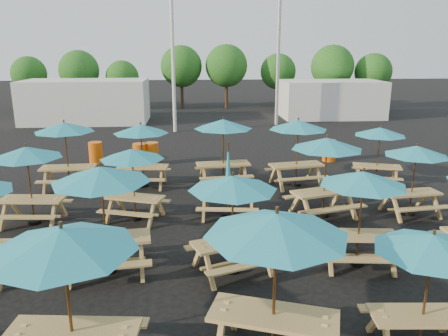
{
  "coord_description": "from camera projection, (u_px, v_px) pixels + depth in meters",
  "views": [
    {
      "loc": [
        -1.0,
        -11.88,
        4.76
      ],
      "look_at": [
        0.0,
        1.5,
        1.1
      ],
      "focal_mm": 35.0,
      "sensor_mm": 36.0,
      "label": 1
    }
  ],
  "objects": [
    {
      "name": "ground",
      "position": [
        228.0,
        218.0,
        12.75
      ],
      "size": [
        120.0,
        120.0,
        0.0
      ],
      "primitive_type": "plane",
      "color": "black",
      "rests_on": "ground"
    },
    {
      "name": "picnic_unit_2",
      "position": [
        27.0,
        157.0,
        11.84
      ],
      "size": [
        2.06,
        2.06,
        2.24
      ],
      "rotation": [
        0.0,
        0.0,
        -0.08
      ],
      "color": "#A47D49",
      "rests_on": "ground"
    },
    {
      "name": "picnic_unit_3",
      "position": [
        65.0,
        131.0,
        14.91
      ],
      "size": [
        2.1,
        2.1,
        2.38
      ],
      "rotation": [
        0.0,
        0.0,
        0.03
      ],
      "color": "#A47D49",
      "rests_on": "ground"
    },
    {
      "name": "picnic_unit_4",
      "position": [
        63.0,
        250.0,
        5.97
      ],
      "size": [
        2.29,
        2.29,
        2.45
      ],
      "rotation": [
        0.0,
        0.0,
        -0.1
      ],
      "color": "#A47D49",
      "rests_on": "ground"
    },
    {
      "name": "picnic_unit_5",
      "position": [
        101.0,
        181.0,
        9.11
      ],
      "size": [
        2.31,
        2.31,
        2.44
      ],
      "rotation": [
        0.0,
        0.0,
        0.12
      ],
      "color": "#A47D49",
      "rests_on": "ground"
    },
    {
      "name": "picnic_unit_6",
      "position": [
        132.0,
        159.0,
        12.14
      ],
      "size": [
        2.28,
        2.28,
        2.12
      ],
      "rotation": [
        0.0,
        0.0,
        -0.32
      ],
      "color": "#A47D49",
      "rests_on": "ground"
    },
    {
      "name": "picnic_unit_7",
      "position": [
        141.0,
        133.0,
        15.17
      ],
      "size": [
        2.11,
        2.11,
        2.27
      ],
      "rotation": [
        0.0,
        0.0,
        -0.1
      ],
      "color": "#A47D49",
      "rests_on": "ground"
    },
    {
      "name": "picnic_unit_8",
      "position": [
        276.0,
        234.0,
        6.33
      ],
      "size": [
        2.73,
        2.73,
        2.52
      ],
      "rotation": [
        0.0,
        0.0,
        -0.34
      ],
      "color": "#A47D49",
      "rests_on": "ground"
    },
    {
      "name": "picnic_unit_9",
      "position": [
        233.0,
        189.0,
        9.17
      ],
      "size": [
        2.43,
        2.43,
        2.23
      ],
      "rotation": [
        0.0,
        0.0,
        0.34
      ],
      "color": "#A47D49",
      "rests_on": "ground"
    },
    {
      "name": "picnic_unit_10",
      "position": [
        228.0,
        186.0,
        12.65
      ],
      "size": [
        1.93,
        1.73,
        2.24
      ],
      "rotation": [
        0.0,
        0.0,
        -0.12
      ],
      "color": "#A47D49",
      "rests_on": "ground"
    },
    {
      "name": "picnic_unit_11",
      "position": [
        223.0,
        128.0,
        15.32
      ],
      "size": [
        2.28,
        2.28,
        2.42
      ],
      "rotation": [
        0.0,
        0.0,
        0.11
      ],
      "color": "#A47D49",
      "rests_on": "ground"
    },
    {
      "name": "picnic_unit_12",
      "position": [
        432.0,
        251.0,
        6.63
      ],
      "size": [
        1.9,
        1.9,
        2.09
      ],
      "rotation": [
        0.0,
        0.0,
        -0.07
      ],
      "color": "#A47D49",
      "rests_on": "ground"
    },
    {
      "name": "picnic_unit_13",
      "position": [
        363.0,
        184.0,
        9.49
      ],
      "size": [
        2.09,
        2.09,
        2.23
      ],
      "rotation": [
        0.0,
        0.0,
        -0.11
      ],
      "color": "#A47D49",
      "rests_on": "ground"
    },
    {
      "name": "picnic_unit_14",
      "position": [
        327.0,
        149.0,
        12.32
      ],
      "size": [
        2.51,
        2.51,
        2.38
      ],
      "rotation": [
        0.0,
        0.0,
        0.28
      ],
      "color": "#A47D49",
      "rests_on": "ground"
    },
    {
      "name": "picnic_unit_15",
      "position": [
        298.0,
        129.0,
        15.2
      ],
      "size": [
        2.36,
        2.36,
        2.41
      ],
      "rotation": [
        0.0,
        0.0,
        0.17
      ],
      "color": "#A47D49",
      "rests_on": "ground"
    },
    {
      "name": "picnic_unit_18",
      "position": [
        416.0,
        155.0,
        12.52
      ],
      "size": [
        2.02,
        2.02,
        2.12
      ],
      "rotation": [
        0.0,
        0.0,
        0.13
      ],
      "color": "#A47D49",
      "rests_on": "ground"
    },
    {
      "name": "picnic_unit_19",
      "position": [
        380.0,
        135.0,
        15.44
      ],
      "size": [
        2.26,
        2.26,
        2.12
      ],
      "rotation": [
        0.0,
        0.0,
        -0.3
      ],
      "color": "#A47D49",
      "rests_on": "ground"
    },
    {
      "name": "waste_bin_0",
      "position": [
        96.0,
        153.0,
        18.7
      ],
      "size": [
        0.58,
        0.58,
        0.93
      ],
      "primitive_type": "cylinder",
      "color": "#E25D0D",
      "rests_on": "ground"
    },
    {
      "name": "waste_bin_1",
      "position": [
        152.0,
        153.0,
        18.63
      ],
      "size": [
        0.58,
        0.58,
        0.93
      ],
      "primitive_type": "cylinder",
      "color": "#E25D0D",
      "rests_on": "ground"
    },
    {
      "name": "waste_bin_2",
      "position": [
        140.0,
        154.0,
        18.41
      ],
      "size": [
        0.58,
        0.58,
        0.93
      ],
      "primitive_type": "cylinder",
      "color": "#E25D0D",
      "rests_on": "ground"
    },
    {
      "name": "waste_bin_3",
      "position": [
        329.0,
        151.0,
        19.12
      ],
      "size": [
        0.58,
        0.58,
        0.93
      ],
      "primitive_type": "cylinder",
      "color": "#E25D0D",
      "rests_on": "ground"
    },
    {
      "name": "mast_0",
      "position": [
        172.0,
        26.0,
        24.5
      ],
      "size": [
        0.2,
        0.2,
        12.0
      ],
      "primitive_type": "cylinder",
      "color": "silver",
      "rests_on": "ground"
    },
    {
      "name": "mast_1",
      "position": [
        279.0,
        28.0,
        26.89
      ],
      "size": [
        0.2,
        0.2,
        12.0
      ],
      "primitive_type": "cylinder",
      "color": "silver",
      "rests_on": "ground"
    },
    {
      "name": "event_tent_0",
      "position": [
        86.0,
        101.0,
        29.12
      ],
      "size": [
        8.0,
        4.0,
        2.8
      ],
      "primitive_type": "cube",
      "color": "silver",
      "rests_on": "ground"
    },
    {
      "name": "event_tent_1",
      "position": [
        331.0,
        99.0,
        31.33
      ],
      "size": [
        7.0,
        4.0,
        2.6
      ],
      "primitive_type": "cube",
      "color": "silver",
      "rests_on": "ground"
    },
    {
      "name": "tree_0",
      "position": [
        29.0,
        74.0,
        35.28
      ],
      "size": [
        2.8,
        2.8,
        4.24
      ],
      "color": "#382314",
      "rests_on": "ground"
    },
    {
      "name": "tree_1",
      "position": [
        79.0,
        70.0,
        34.21
      ],
      "size": [
        3.11,
        3.11,
        4.72
      ],
      "color": "#382314",
      "rests_on": "ground"
    },
    {
      "name": "tree_2",
      "position": [
        122.0,
        77.0,
        34.36
      ],
      "size": [
        2.59,
        2.59,
        3.93
      ],
      "color": "#382314",
      "rests_on": "ground"
    },
    {
      "name": "tree_3",
      "position": [
        181.0,
        66.0,
        35.5
      ],
      "size": [
        3.36,
        3.36,
        5.09
      ],
      "color": "#382314",
      "rests_on": "ground"
    },
    {
      "name": "tree_4",
      "position": [
        226.0,
        66.0,
        35.31
      ],
      "size": [
        3.41,
        3.41,
        5.17
      ],
      "color": "#382314",
      "rests_on": "ground"
    },
    {
      "name": "tree_5",
      "position": [
        278.0,
        71.0,
        36.15
      ],
      "size": [
        2.94,
        2.94,
        4.45
      ],
      "color": "#382314",
      "rests_on": "ground"
    },
    {
      "name": "tree_6",
      "position": [
        332.0,
        67.0,
        34.61
      ],
      "size": [
        3.38,
        3.38,
        5.13
      ],
      "color": "#382314",
      "rests_on": "ground"
    },
    {
      "name": "tree_7",
      "position": [
        373.0,
        72.0,
        34.99
      ],
      "size": [
        2.95,
        2.95,
        4.48
      ],
      "color": "#382314",
      "rests_on": "ground"
    }
  ]
}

